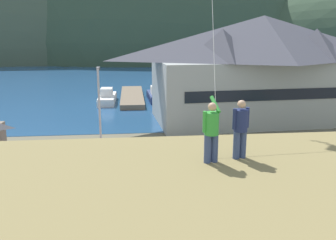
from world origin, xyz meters
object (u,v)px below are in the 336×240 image
at_px(moored_boat_wharfside, 107,98).
at_px(parked_car_front_row_silver, 53,163).
at_px(harbor_lodge, 262,66).
at_px(parked_car_back_row_left, 94,210).
at_px(wharf_dock, 132,97).
at_px(parked_car_mid_row_near, 257,158).
at_px(parking_light_pole, 100,108).
at_px(person_companion, 241,127).
at_px(moored_boat_outer_mooring, 156,96).
at_px(person_kite_flyer, 211,130).

height_order(moored_boat_wharfside, parked_car_front_row_silver, moored_boat_wharfside).
relative_size(harbor_lodge, parked_car_back_row_left, 5.98).
xyz_separation_m(wharf_dock, parked_car_mid_row_near, (8.79, -29.52, 0.71)).
height_order(harbor_lodge, parking_light_pole, harbor_lodge).
bearing_deg(moored_boat_wharfside, parked_car_mid_row_near, -65.47).
height_order(wharf_dock, person_companion, person_companion).
xyz_separation_m(parked_car_front_row_silver, person_companion, (8.64, -14.81, 6.28)).
relative_size(moored_boat_wharfside, person_companion, 4.02).
bearing_deg(moored_boat_wharfside, parked_car_back_row_left, -87.89).
bearing_deg(parked_car_mid_row_near, wharf_dock, 106.58).
distance_m(parked_car_front_row_silver, parking_light_pole, 5.48).
xyz_separation_m(moored_boat_outer_mooring, person_companion, (-0.45, -42.44, 6.62)).
height_order(parked_car_mid_row_near, person_kite_flyer, person_kite_flyer).
bearing_deg(harbor_lodge, parking_light_pole, -144.91).
distance_m(harbor_lodge, person_companion, 31.96).
height_order(moored_boat_outer_mooring, parking_light_pole, parking_light_pole).
bearing_deg(moored_boat_wharfside, harbor_lodge, -32.87).
relative_size(moored_boat_outer_mooring, person_companion, 3.95).
distance_m(harbor_lodge, parking_light_pole, 20.67).
bearing_deg(harbor_lodge, person_companion, -110.72).
relative_size(wharf_dock, parking_light_pole, 2.19).
xyz_separation_m(parking_light_pole, person_kite_flyer, (4.63, -18.29, 3.12)).
bearing_deg(person_companion, parking_light_pole, 107.09).
height_order(harbor_lodge, wharf_dock, harbor_lodge).
bearing_deg(person_companion, parked_car_front_row_silver, 120.25).
height_order(parked_car_back_row_left, parked_car_mid_row_near, same).
bearing_deg(parked_car_back_row_left, wharf_dock, 86.52).
bearing_deg(harbor_lodge, person_kite_flyer, -112.07).
bearing_deg(parking_light_pole, moored_boat_wharfside, 92.18).
distance_m(parked_car_back_row_left, person_companion, 11.13).
bearing_deg(parked_car_back_row_left, moored_boat_outer_mooring, 80.81).
xyz_separation_m(wharf_dock, parked_car_back_row_left, (-2.21, -36.43, 0.71)).
distance_m(parked_car_mid_row_near, parking_light_pole, 12.31).
height_order(harbor_lodge, moored_boat_outer_mooring, harbor_lodge).
distance_m(moored_boat_outer_mooring, parked_car_front_row_silver, 29.08).
height_order(moored_boat_wharfside, parked_car_mid_row_near, moored_boat_wharfside).
bearing_deg(person_companion, moored_boat_outer_mooring, 89.40).
distance_m(moored_boat_wharfside, parked_car_back_row_left, 33.77).
bearing_deg(parked_car_front_row_silver, person_kite_flyer, -62.86).
bearing_deg(parked_car_mid_row_near, parked_car_front_row_silver, 178.74).
height_order(parked_car_front_row_silver, person_companion, person_companion).
distance_m(wharf_dock, parked_car_front_row_silver, 29.75).
relative_size(parked_car_back_row_left, person_companion, 2.42).
xyz_separation_m(parked_car_back_row_left, parked_car_mid_row_near, (11.00, 6.91, 0.00)).
xyz_separation_m(moored_boat_wharfside, person_kite_flyer, (5.52, -41.59, 6.64)).
bearing_deg(parked_car_mid_row_near, person_companion, -111.85).
bearing_deg(person_companion, person_kite_flyer, -164.18).
xyz_separation_m(harbor_lodge, parked_car_back_row_left, (-16.49, -22.28, -5.04)).
bearing_deg(parking_light_pole, wharf_dock, 84.35).
height_order(harbor_lodge, parked_car_mid_row_near, harbor_lodge).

